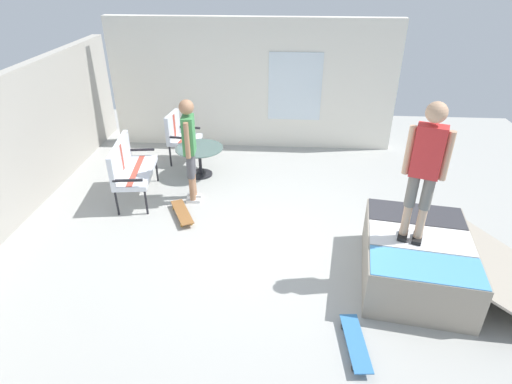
% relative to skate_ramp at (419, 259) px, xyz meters
% --- Properties ---
extents(ground_plane, '(12.00, 12.00, 0.10)m').
position_rel_skate_ramp_xyz_m(ground_plane, '(0.62, 1.99, -0.38)').
color(ground_plane, '#A8A8A3').
extents(house_facade, '(0.23, 6.00, 2.70)m').
position_rel_skate_ramp_xyz_m(house_facade, '(4.41, 2.48, 1.02)').
color(house_facade, white).
rests_on(house_facade, ground_plane).
extents(skate_ramp, '(2.01, 2.38, 0.66)m').
position_rel_skate_ramp_xyz_m(skate_ramp, '(0.00, 0.00, 0.00)').
color(skate_ramp, gray).
rests_on(skate_ramp, ground_plane).
extents(patio_bench, '(1.31, 0.71, 1.02)m').
position_rel_skate_ramp_xyz_m(patio_bench, '(1.86, 4.40, 0.29)').
color(patio_bench, black).
rests_on(patio_bench, ground_plane).
extents(patio_chair_near_house, '(0.68, 0.62, 1.02)m').
position_rel_skate_ramp_xyz_m(patio_chair_near_house, '(3.40, 3.89, 0.28)').
color(patio_chair_near_house, black).
rests_on(patio_chair_near_house, ground_plane).
extents(patio_table, '(0.90, 0.90, 0.57)m').
position_rel_skate_ramp_xyz_m(patio_table, '(2.81, 3.37, 0.08)').
color(patio_table, black).
rests_on(patio_table, ground_plane).
extents(person_watching, '(0.48, 0.26, 1.79)m').
position_rel_skate_ramp_xyz_m(person_watching, '(1.85, 3.32, 0.73)').
color(person_watching, silver).
rests_on(person_watching, ground_plane).
extents(person_skater, '(0.32, 0.46, 1.74)m').
position_rel_skate_ramp_xyz_m(person_skater, '(-0.03, 0.18, 1.35)').
color(person_skater, black).
rests_on(person_skater, skate_ramp).
extents(skateboard_by_bench, '(0.81, 0.53, 0.10)m').
position_rel_skate_ramp_xyz_m(skateboard_by_bench, '(1.28, 3.39, -0.24)').
color(skateboard_by_bench, brown).
rests_on(skateboard_by_bench, ground_plane).
extents(skateboard_spare, '(0.81, 0.27, 0.10)m').
position_rel_skate_ramp_xyz_m(skateboard_spare, '(-1.21, 0.93, -0.24)').
color(skateboard_spare, '#3372B2').
rests_on(skateboard_spare, ground_plane).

